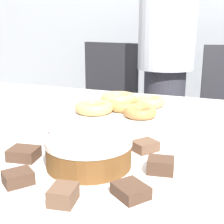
# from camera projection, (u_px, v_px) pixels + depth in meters

# --- Properties ---
(table) EXTENTS (1.85, 1.04, 0.73)m
(table) POSITION_uv_depth(u_px,v_px,m) (110.00, 154.00, 0.87)
(table) COLOR silver
(table) RESTS_ON ground_plane
(person_standing) EXTENTS (0.30, 0.30, 1.61)m
(person_standing) POSITION_uv_depth(u_px,v_px,m) (166.00, 54.00, 1.67)
(person_standing) COLOR #383842
(person_standing) RESTS_ON ground_plane
(office_chair_left) EXTENTS (0.54, 0.54, 0.91)m
(office_chair_left) POSITION_uv_depth(u_px,v_px,m) (96.00, 122.00, 1.92)
(office_chair_left) COLOR black
(office_chair_left) RESTS_ON ground_plane
(plate_cake) EXTENTS (0.39, 0.39, 0.01)m
(plate_cake) POSITION_uv_depth(u_px,v_px,m) (89.00, 167.00, 0.62)
(plate_cake) COLOR white
(plate_cake) RESTS_ON table
(plate_donuts) EXTENTS (0.36, 0.36, 0.01)m
(plate_donuts) POSITION_uv_depth(u_px,v_px,m) (126.00, 111.00, 1.04)
(plate_donuts) COLOR white
(plate_donuts) RESTS_ON table
(frosted_cake) EXTENTS (0.17, 0.17, 0.06)m
(frosted_cake) POSITION_uv_depth(u_px,v_px,m) (89.00, 151.00, 0.61)
(frosted_cake) COLOR brown
(frosted_cake) RESTS_ON plate_cake
(lamington_0) EXTENTS (0.06, 0.06, 0.02)m
(lamington_0) POSITION_uv_depth(u_px,v_px,m) (18.00, 178.00, 0.54)
(lamington_0) COLOR #513828
(lamington_0) RESTS_ON plate_cake
(lamington_1) EXTENTS (0.05, 0.05, 0.03)m
(lamington_1) POSITION_uv_depth(u_px,v_px,m) (63.00, 195.00, 0.48)
(lamington_1) COLOR brown
(lamington_1) RESTS_ON plate_cake
(lamington_2) EXTENTS (0.07, 0.07, 0.02)m
(lamington_2) POSITION_uv_depth(u_px,v_px,m) (131.00, 191.00, 0.50)
(lamington_2) COLOR #513828
(lamington_2) RESTS_ON plate_cake
(lamington_3) EXTENTS (0.06, 0.05, 0.03)m
(lamington_3) POSITION_uv_depth(u_px,v_px,m) (161.00, 165.00, 0.58)
(lamington_3) COLOR #513828
(lamington_3) RESTS_ON plate_cake
(lamington_4) EXTENTS (0.07, 0.07, 0.02)m
(lamington_4) POSITION_uv_depth(u_px,v_px,m) (145.00, 146.00, 0.69)
(lamington_4) COLOR brown
(lamington_4) RESTS_ON plate_cake
(lamington_5) EXTENTS (0.05, 0.06, 0.02)m
(lamington_5) POSITION_uv_depth(u_px,v_px,m) (106.00, 136.00, 0.75)
(lamington_5) COLOR brown
(lamington_5) RESTS_ON plate_cake
(lamington_6) EXTENTS (0.06, 0.06, 0.02)m
(lamington_6) POSITION_uv_depth(u_px,v_px,m) (60.00, 139.00, 0.73)
(lamington_6) COLOR #513828
(lamington_6) RESTS_ON plate_cake
(lamington_7) EXTENTS (0.07, 0.06, 0.02)m
(lamington_7) POSITION_uv_depth(u_px,v_px,m) (24.00, 154.00, 0.64)
(lamington_7) COLOR #513828
(lamington_7) RESTS_ON plate_cake
(donut_0) EXTENTS (0.12, 0.12, 0.03)m
(donut_0) POSITION_uv_depth(u_px,v_px,m) (126.00, 105.00, 1.04)
(donut_0) COLOR #D18E4C
(donut_0) RESTS_ON plate_donuts
(donut_1) EXTENTS (0.12, 0.12, 0.03)m
(donut_1) POSITION_uv_depth(u_px,v_px,m) (94.00, 107.00, 1.00)
(donut_1) COLOR #E5AD66
(donut_1) RESTS_ON plate_donuts
(donut_2) EXTENTS (0.10, 0.10, 0.03)m
(donut_2) POSITION_uv_depth(u_px,v_px,m) (140.00, 112.00, 0.95)
(donut_2) COLOR #C68447
(donut_2) RESTS_ON plate_donuts
(donut_3) EXTENTS (0.11, 0.11, 0.03)m
(donut_3) POSITION_uv_depth(u_px,v_px,m) (150.00, 101.00, 1.08)
(donut_3) COLOR #E5AD66
(donut_3) RESTS_ON plate_donuts
(donut_4) EXTENTS (0.13, 0.13, 0.04)m
(donut_4) POSITION_uv_depth(u_px,v_px,m) (118.00, 99.00, 1.11)
(donut_4) COLOR #E5AD66
(donut_4) RESTS_ON plate_donuts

